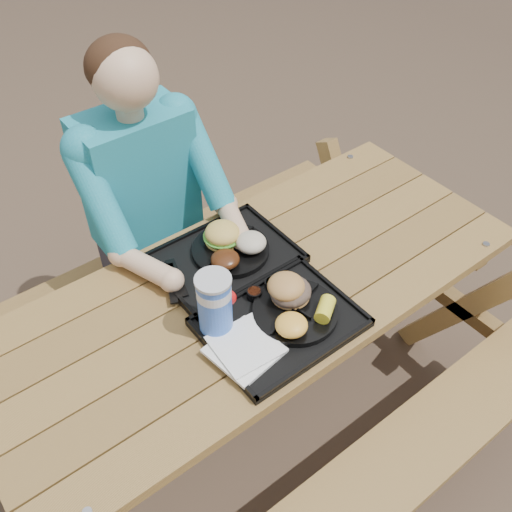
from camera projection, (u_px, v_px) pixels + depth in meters
ground at (256, 408)px, 2.36m from camera, size 60.00×60.00×0.00m
picnic_table at (256, 354)px, 2.10m from camera, size 1.80×1.49×0.75m
tray_near at (280, 323)px, 1.71m from camera, size 0.45×0.35×0.02m
tray_far at (225, 259)px, 1.91m from camera, size 0.45×0.35×0.02m
plate_near at (295, 311)px, 1.72m from camera, size 0.26×0.26×0.02m
plate_far at (231, 250)px, 1.91m from camera, size 0.26×0.26×0.02m
napkin_stack at (244, 350)px, 1.62m from camera, size 0.20×0.20×0.02m
soda_cup at (215, 306)px, 1.62m from camera, size 0.10×0.10×0.20m
condiment_bbq at (254, 294)px, 1.76m from camera, size 0.05×0.05×0.03m
condiment_mustard at (273, 285)px, 1.79m from camera, size 0.06×0.06×0.03m
sandwich at (291, 283)px, 1.71m from camera, size 0.12×0.12×0.13m
mac_cheese at (291, 325)px, 1.64m from camera, size 0.10×0.10×0.05m
corn_cob at (325, 309)px, 1.68m from camera, size 0.11×0.11×0.05m
cutlery_far at (177, 278)px, 1.83m from camera, size 0.08×0.18×0.01m
burger at (222, 229)px, 1.89m from camera, size 0.12×0.12×0.11m
baked_beans at (225, 259)px, 1.84m from camera, size 0.09×0.09×0.04m
potato_salad at (251, 242)px, 1.88m from camera, size 0.10×0.10×0.06m
diner at (150, 229)px, 2.20m from camera, size 0.48×0.84×1.28m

